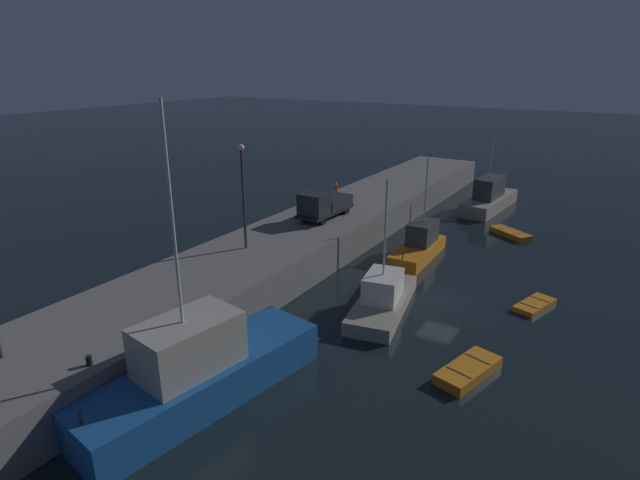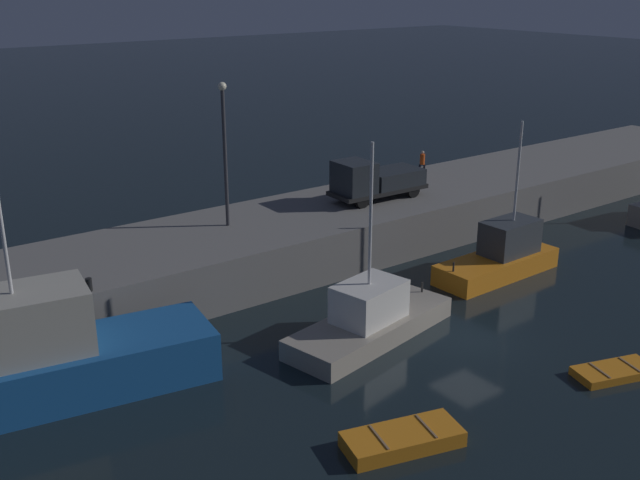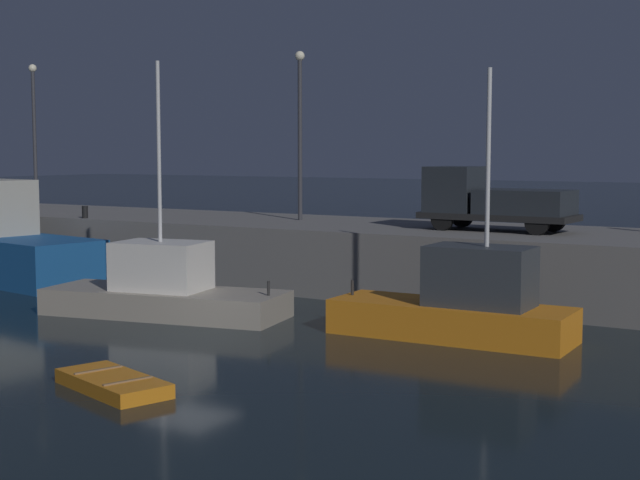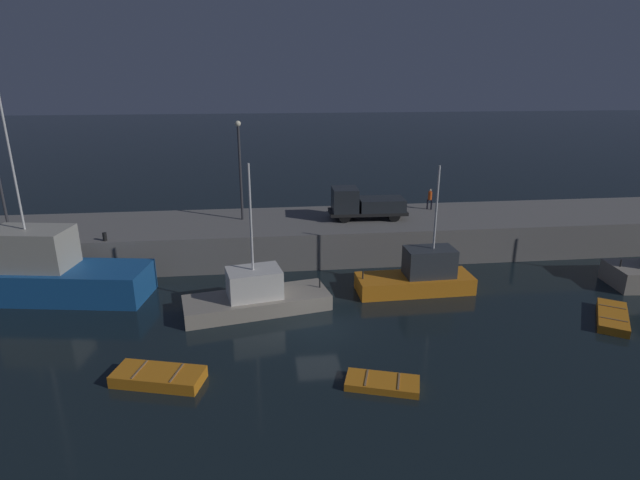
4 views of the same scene
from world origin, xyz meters
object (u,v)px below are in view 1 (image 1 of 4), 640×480
Objects in this scene: dinghy_red_small at (535,305)px; lamp_post_east at (243,189)px; rowboat_white_mid at (468,370)px; dockworker at (336,190)px; fishing_trawler_red at (489,198)px; fishing_boat_white at (383,298)px; dinghy_orange_near at (511,233)px; fishing_trawler_green at (419,245)px; bollard_west at (199,306)px; utility_truck at (324,205)px; bollard_central at (89,361)px; fishing_boat_blue at (200,371)px.

lamp_post_east is at bearing 109.51° from dinghy_red_small.
rowboat_white_mid is 2.54× the size of dockworker.
fishing_boat_white is at bearing -179.10° from fishing_trawler_red.
fishing_boat_white is 1.19× the size of lamp_post_east.
fishing_trawler_red is 2.54× the size of dinghy_orange_near.
fishing_trawler_green is 21.57m from bollard_west.
dinghy_red_small is 0.48× the size of lamp_post_east.
lamp_post_east is (-11.68, 9.07, 6.11)m from fishing_trawler_green.
bollard_west is (-39.20, 5.93, 1.69)m from fishing_trawler_red.
fishing_trawler_red is at bearing -38.91° from dockworker.
fishing_trawler_red is 1.30× the size of fishing_trawler_green.
lamp_post_east reaches higher than dinghy_orange_near.
dockworker is at bearing 20.23° from utility_truck.
bollard_central is (-6.54, 0.40, -0.05)m from bollard_west.
bollard_west is (-18.77, -3.36, -0.93)m from utility_truck.
bollard_west is (-20.95, 4.79, 1.92)m from fishing_trawler_green.
utility_truck is 19.09m from bollard_west.
fishing_boat_white is 2.14× the size of dinghy_orange_near.
fishing_boat_white is at bearing 57.67° from rowboat_white_mid.
lamp_post_east is at bearing 142.16° from fishing_trawler_green.
utility_truck is at bearing 6.66° from bollard_central.
bollard_central is (-16.85, 6.79, 2.03)m from fishing_boat_white.
dockworker reaches higher than dinghy_red_small.
dinghy_red_small is 7.73× the size of bollard_central.
dinghy_orange_near is at bearing -28.60° from fishing_trawler_green.
fishing_boat_blue is at bearing -163.03° from dockworker.
rowboat_white_mid is (-4.49, -7.09, -0.63)m from fishing_boat_white.
fishing_trawler_green is 28.04m from bollard_central.
bollard_west reaches higher than bollard_central.
dockworker reaches higher than rowboat_white_mid.
bollard_west is at bearing 161.72° from dinghy_orange_near.
rowboat_white_mid is 0.72× the size of utility_truck.
bollard_central reaches higher than dinghy_orange_near.
fishing_trawler_red is at bearing -7.89° from bollard_central.
fishing_boat_blue is at bearing 175.94° from fishing_trawler_red.
utility_truck is at bearing 81.70° from dinghy_red_small.
dinghy_red_small is 18.91m from utility_truck.
fishing_trawler_green is 16.01m from lamp_post_east.
bollard_central is at bearing 169.30° from fishing_trawler_green.
dockworker is 3.05× the size of bollard_west.
fishing_boat_blue reaches higher than rowboat_white_mid.
fishing_boat_blue is at bearing -136.70° from bollard_west.
fishing_trawler_red is 28.89m from fishing_boat_white.
rowboat_white_mid is (-25.04, -3.28, 0.04)m from dinghy_orange_near.
dockworker is at bearing 9.41° from bollard_central.
fishing_trawler_green is 1.96× the size of dinghy_orange_near.
fishing_trawler_red is 18.54m from dockworker.
lamp_post_east is 16.82m from bollard_central.
bollard_west is at bearing 113.38° from rowboat_white_mid.
dockworker is (-14.31, 11.55, 2.40)m from fishing_trawler_red.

